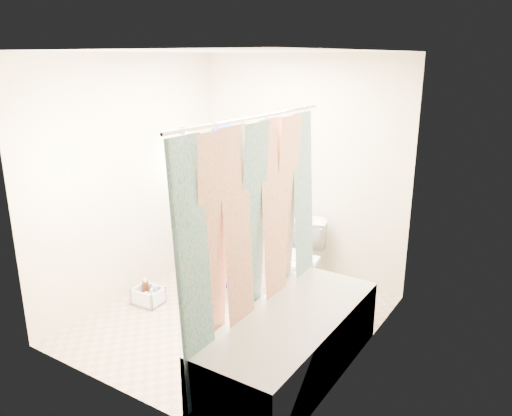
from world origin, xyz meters
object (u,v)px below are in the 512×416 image
Objects in this scene: bathtub at (292,342)px; plumber at (222,214)px; toilet at (299,260)px; cleaning_caddy at (149,297)px.

plumber is (-1.23, 0.79, 0.61)m from bathtub.
toilet is 0.93m from plumber.
cleaning_caddy is at bearing -148.72° from toilet.
cleaning_caddy is at bearing 172.58° from bathtub.
bathtub is 1.00× the size of plumber.
toilet is 2.56× the size of cleaning_caddy.
bathtub is 1.75m from cleaning_caddy.
cleaning_caddy is (-1.13, -1.02, -0.29)m from toilet.
bathtub is at bearing 52.98° from plumber.
bathtub reaches higher than cleaning_caddy.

